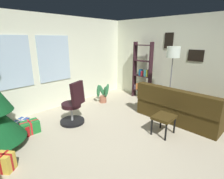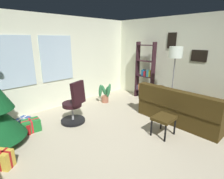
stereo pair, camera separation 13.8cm
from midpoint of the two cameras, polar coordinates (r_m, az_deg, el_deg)
The scene contains 13 objects.
ground_plane at distance 3.38m, azimuth 6.14°, elevation -18.90°, with size 5.36×5.39×0.10m, color #B5AB91.
wall_back_with_windows at distance 5.00m, azimuth -18.61°, elevation 8.16°, with size 5.36×0.12×2.51m.
wall_right_with_frames at distance 5.22m, azimuth 26.39°, elevation 7.60°, with size 0.12×5.39×2.51m.
couch at distance 4.59m, azimuth 24.71°, elevation -5.84°, with size 1.67×1.97×0.82m.
footstool at distance 3.70m, azimuth 17.66°, elevation -9.37°, with size 0.44×0.37×0.40m.
gift_box_red at distance 4.16m, azimuth -25.49°, elevation -10.93°, with size 0.45×0.46×0.22m.
gift_box_green at distance 4.11m, azimuth -24.18°, elevation -10.75°, with size 0.38×0.29×0.26m.
gift_box_gold at distance 3.24m, azimuth -30.80°, elevation -19.10°, with size 0.29×0.30×0.29m.
gift_box_blue at distance 4.29m, azimuth -26.38°, elevation -9.98°, with size 0.36×0.33×0.25m.
office_chair at distance 4.09m, azimuth -11.36°, elevation -5.70°, with size 0.56×0.58×1.00m.
bookshelf at distance 5.70m, azimuth 11.48°, elevation 4.91°, with size 0.18×0.64×1.81m.
floor_lamp at distance 4.78m, azimuth 20.81°, elevation 9.76°, with size 0.34×0.34×1.71m.
potted_plant at distance 5.34m, azimuth -1.60°, elevation -1.44°, with size 0.39×0.42×0.61m.
Camera 2 is at (-2.11, -1.78, 1.90)m, focal length 27.89 mm.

